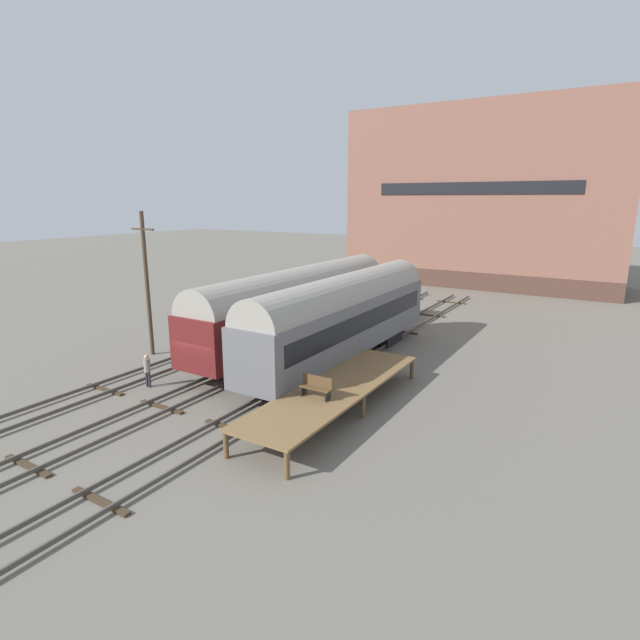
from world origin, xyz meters
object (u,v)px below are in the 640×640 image
train_car_maroon (299,303)px  bench (316,386)px  train_car_grey (344,314)px  person_worker (147,368)px  utility_pole (147,282)px

train_car_maroon → bench: size_ratio=13.10×
train_car_grey → person_worker: (-6.66, -8.14, -1.94)m
bench → utility_pole: (-13.54, 2.90, 2.80)m
train_car_maroon → bench: (6.76, -8.81, -1.27)m
train_car_maroon → bench: 11.18m
train_car_grey → person_worker: size_ratio=9.81×
bench → train_car_maroon: bearing=127.5°
train_car_grey → utility_pole: bearing=-158.3°
train_car_maroon → person_worker: (-2.60, -9.73, -1.88)m
train_car_grey → train_car_maroon: (-4.06, 1.59, -0.06)m
train_car_grey → bench: 7.82m
bench → person_worker: bench is taller
person_worker → train_car_maroon: bearing=75.0°
train_car_grey → utility_pole: 11.76m
train_car_grey → train_car_maroon: bearing=158.6°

